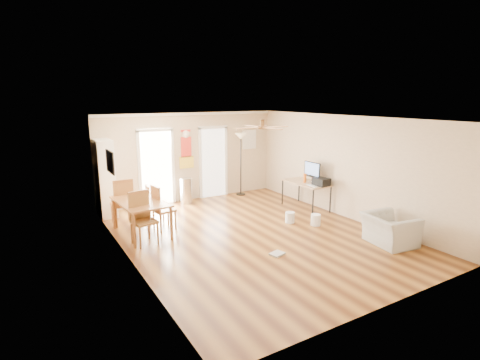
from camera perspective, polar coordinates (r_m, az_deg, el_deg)
floor at (r=8.57m, az=2.07°, el=-8.28°), size 7.00×7.00×0.00m
ceiling at (r=8.02m, az=2.22°, el=9.35°), size 5.50×7.00×0.00m
wall_back at (r=11.25m, az=-7.59°, el=3.51°), size 5.50×0.04×2.60m
wall_front at (r=5.69m, az=21.74°, el=-6.25°), size 5.50×0.04×2.60m
wall_left at (r=7.13m, az=-16.78°, el=-2.18°), size 0.04×7.00×2.60m
wall_right at (r=9.94m, az=15.60°, el=1.96°), size 0.04×7.00×2.60m
crown_molding at (r=8.03m, az=2.22°, el=9.06°), size 5.50×7.00×0.08m
kitchen_doorway at (r=10.91m, az=-12.59°, el=1.71°), size 0.90×0.10×2.10m
bathroom_doorway at (r=11.59m, az=-4.11°, el=2.60°), size 0.80×0.10×2.10m
wall_decal at (r=11.15m, az=-8.18°, el=4.71°), size 0.46×0.03×1.10m
ac_grille at (r=12.11m, az=1.40°, el=6.16°), size 0.50×0.04×0.60m
framed_poster at (r=8.39m, az=-19.15°, el=2.62°), size 0.04×0.66×0.48m
ceiling_fan at (r=7.79m, az=3.42°, el=7.98°), size 1.24×1.24×0.20m
bookshelf at (r=10.30m, az=-19.90°, el=0.32°), size 0.67×0.98×2.00m
dining_table at (r=8.77m, az=-14.77°, el=-5.50°), size 1.03×1.62×0.78m
dining_chair_right_a at (r=9.53m, az=-12.78°, el=-3.50°), size 0.43×0.43×0.93m
dining_chair_right_b at (r=8.91m, az=-11.47°, el=-4.13°), size 0.48×0.48×1.06m
dining_chair_near at (r=8.12m, az=-14.38°, el=-5.73°), size 0.52×0.52×1.11m
dining_chair_far at (r=9.53m, az=-17.52°, el=-3.14°), size 0.48×0.48×1.13m
trash_can at (r=11.01m, az=-8.20°, el=-1.63°), size 0.37×0.37×0.75m
torchiere_lamp at (r=11.73m, az=0.12°, el=2.38°), size 0.41×0.41×1.95m
computer_desk at (r=10.57m, az=9.92°, el=-2.30°), size 0.69×1.38×0.74m
imac at (r=10.43m, az=10.91°, el=1.14°), size 0.12×0.61×0.57m
keyboard at (r=10.07m, az=10.90°, el=-0.87°), size 0.16×0.38×0.01m
printer at (r=10.17m, az=12.25°, el=-0.27°), size 0.37×0.42×0.20m
orange_bottle at (r=10.42m, az=9.82°, el=0.29°), size 0.09×0.09×0.25m
wastebasket_a at (r=9.38m, az=7.60°, el=-5.66°), size 0.29×0.29×0.26m
wastebasket_b at (r=9.30m, az=11.43°, el=-5.95°), size 0.28×0.28×0.27m
floor_cloth at (r=7.56m, az=5.67°, el=-11.11°), size 0.32×0.28×0.04m
armchair at (r=8.53m, az=21.76°, el=-7.03°), size 1.00×1.11×0.64m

